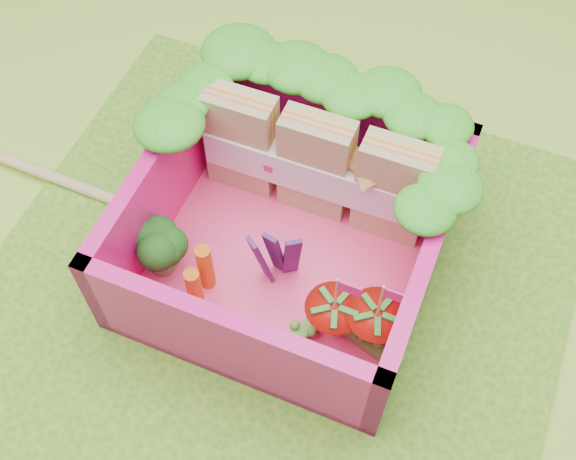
% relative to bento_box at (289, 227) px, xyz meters
% --- Properties ---
extents(ground, '(14.00, 14.00, 0.00)m').
position_rel_bento_box_xyz_m(ground, '(-0.01, -0.18, -0.31)').
color(ground, '#A3DA3D').
rests_on(ground, ground).
extents(placemat, '(2.60, 2.60, 0.03)m').
position_rel_bento_box_xyz_m(placemat, '(-0.01, -0.18, -0.29)').
color(placemat, '#499722').
rests_on(placemat, ground).
extents(bento_floor, '(1.30, 1.30, 0.05)m').
position_rel_bento_box_xyz_m(bento_floor, '(-0.00, -0.00, -0.25)').
color(bento_floor, '#FF417C').
rests_on(bento_floor, placemat).
extents(bento_box, '(1.30, 1.30, 0.55)m').
position_rel_bento_box_xyz_m(bento_box, '(0.00, 0.00, 0.00)').
color(bento_box, '#E7137E').
rests_on(bento_box, placemat).
extents(lettuce_ruffle, '(1.43, 0.77, 0.11)m').
position_rel_bento_box_xyz_m(lettuce_ruffle, '(0.00, 0.46, 0.33)').
color(lettuce_ruffle, '#228E19').
rests_on(lettuce_ruffle, bento_box).
extents(sandwich_stack, '(1.07, 0.18, 0.58)m').
position_rel_bento_box_xyz_m(sandwich_stack, '(0.01, 0.32, 0.06)').
color(sandwich_stack, tan).
rests_on(sandwich_stack, bento_floor).
extents(broccoli, '(0.31, 0.31, 0.25)m').
position_rel_bento_box_xyz_m(broccoli, '(-0.51, -0.28, -0.05)').
color(broccoli, '#619D4C').
rests_on(broccoli, bento_floor).
extents(carrot_sticks, '(0.08, 0.17, 0.29)m').
position_rel_bento_box_xyz_m(carrot_sticks, '(-0.28, -0.33, -0.09)').
color(carrot_sticks, orange).
rests_on(carrot_sticks, bento_floor).
extents(purple_wedges, '(0.19, 0.12, 0.38)m').
position_rel_bento_box_xyz_m(purple_wedges, '(-0.00, -0.14, -0.04)').
color(purple_wedges, '#411A5C').
rests_on(purple_wedges, bento_floor).
extents(strawberry_left, '(0.25, 0.25, 0.49)m').
position_rel_bento_box_xyz_m(strawberry_left, '(0.33, -0.30, -0.09)').
color(strawberry_left, red).
rests_on(strawberry_left, bento_floor).
extents(strawberry_right, '(0.26, 0.26, 0.50)m').
position_rel_bento_box_xyz_m(strawberry_right, '(0.50, -0.27, -0.09)').
color(strawberry_right, red).
rests_on(strawberry_right, bento_floor).
extents(snap_peas, '(0.56, 0.31, 0.05)m').
position_rel_bento_box_xyz_m(snap_peas, '(0.36, -0.33, -0.20)').
color(snap_peas, green).
rests_on(snap_peas, bento_floor).
extents(chopsticks, '(2.07, 0.10, 0.04)m').
position_rel_bento_box_xyz_m(chopsticks, '(-0.89, -0.03, -0.25)').
color(chopsticks, '#D7B276').
rests_on(chopsticks, placemat).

